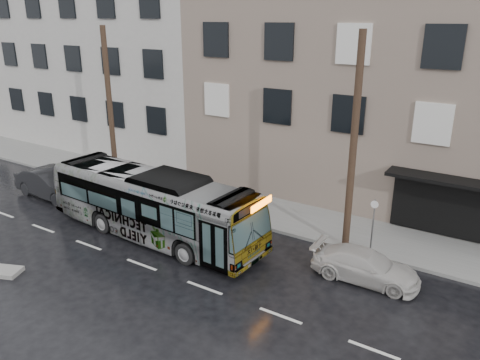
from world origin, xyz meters
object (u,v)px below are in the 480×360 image
(utility_pole_front, at_px, (353,146))
(white_sedan, at_px, (365,266))
(bus, at_px, (153,204))
(utility_pole_rear, at_px, (110,110))
(dark_sedan, at_px, (52,184))
(sign_post, at_px, (373,226))

(utility_pole_front, bearing_deg, white_sedan, -52.84)
(bus, xyz_separation_m, white_sedan, (9.41, 1.48, -0.96))
(utility_pole_rear, xyz_separation_m, white_sedan, (15.52, -2.01, -4.06))
(utility_pole_rear, bearing_deg, dark_sedan, -124.39)
(utility_pole_rear, xyz_separation_m, sign_post, (15.10, 0.00, -3.30))
(utility_pole_front, height_order, bus, utility_pole_front)
(sign_post, relative_size, white_sedan, 0.59)
(bus, distance_m, dark_sedan, 8.14)
(white_sedan, height_order, dark_sedan, dark_sedan)
(utility_pole_front, relative_size, sign_post, 3.75)
(dark_sedan, bearing_deg, utility_pole_front, -76.72)
(utility_pole_rear, height_order, white_sedan, utility_pole_rear)
(utility_pole_front, relative_size, utility_pole_rear, 1.00)
(utility_pole_front, height_order, utility_pole_rear, same)
(sign_post, height_order, white_sedan, sign_post)
(utility_pole_front, relative_size, bus, 0.81)
(utility_pole_front, xyz_separation_m, utility_pole_rear, (-14.00, 0.00, 0.00))
(utility_pole_front, xyz_separation_m, white_sedan, (1.52, -2.01, -4.06))
(sign_post, height_order, bus, bus)
(utility_pole_rear, xyz_separation_m, bus, (6.12, -3.49, -3.10))
(sign_post, bearing_deg, bus, -158.75)
(dark_sedan, bearing_deg, sign_post, -77.37)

